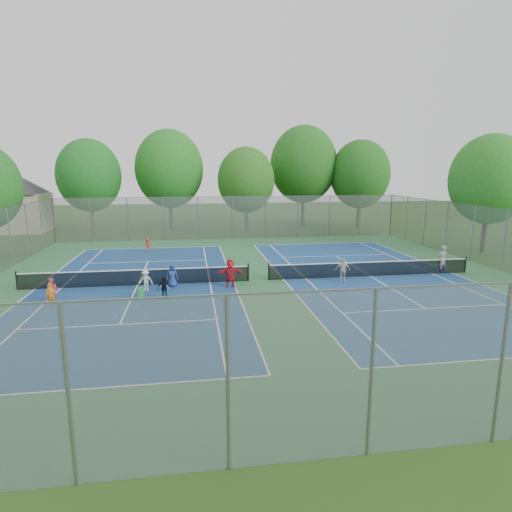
{
  "coord_description": "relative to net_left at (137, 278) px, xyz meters",
  "views": [
    {
      "loc": [
        -3.87,
        -24.3,
        6.48
      ],
      "look_at": [
        0.0,
        1.0,
        1.3
      ],
      "focal_mm": 30.0,
      "sensor_mm": 36.0,
      "label": 1
    }
  ],
  "objects": [
    {
      "name": "student_e",
      "position": [
        2.0,
        -0.6,
        0.2
      ],
      "size": [
        0.65,
        0.43,
        1.3
      ],
      "primitive_type": "imported",
      "rotation": [
        0.0,
        0.0,
        -0.02
      ],
      "color": "navy",
      "rests_on": "ground"
    },
    {
      "name": "net_right",
      "position": [
        14.0,
        0.0,
        0.0
      ],
      "size": [
        12.87,
        0.1,
        0.91
      ],
      "primitive_type": "cube",
      "color": "black",
      "rests_on": "ground"
    },
    {
      "name": "tennis_ball_0",
      "position": [
        2.73,
        -5.9,
        -0.42
      ],
      "size": [
        0.07,
        0.07,
        0.07
      ],
      "primitive_type": "sphere",
      "color": "#E4F338",
      "rests_on": "ground"
    },
    {
      "name": "fence_east",
      "position": [
        23.0,
        0.0,
        1.54
      ],
      "size": [
        0.1,
        32.0,
        4.0
      ],
      "primitive_type": "cube",
      "rotation": [
        0.0,
        0.0,
        1.57
      ],
      "color": "gray",
      "rests_on": "ground"
    },
    {
      "name": "tennis_ball_4",
      "position": [
        1.05,
        -5.72,
        -0.42
      ],
      "size": [
        0.07,
        0.07,
        0.07
      ],
      "primitive_type": "sphere",
      "color": "#D4E535",
      "rests_on": "ground"
    },
    {
      "name": "tennis_ball_2",
      "position": [
        -0.36,
        -5.31,
        -0.42
      ],
      "size": [
        0.07,
        0.07,
        0.07
      ],
      "primitive_type": "sphere",
      "color": "yellow",
      "rests_on": "ground"
    },
    {
      "name": "court_pad",
      "position": [
        7.0,
        0.0,
        -0.45
      ],
      "size": [
        32.0,
        32.0,
        0.01
      ],
      "primitive_type": "cube",
      "color": "#2F643C",
      "rests_on": "ground"
    },
    {
      "name": "tree_nl",
      "position": [
        1.0,
        23.0,
        6.09
      ],
      "size": [
        7.2,
        7.2,
        10.69
      ],
      "color": "#443326",
      "rests_on": "ground"
    },
    {
      "name": "student_b",
      "position": [
        -3.72,
        -2.69,
        0.18
      ],
      "size": [
        0.7,
        0.6,
        1.26
      ],
      "primitive_type": "imported",
      "rotation": [
        0.0,
        0.0,
        0.22
      ],
      "color": "#D35272",
      "rests_on": "ground"
    },
    {
      "name": "tennis_ball_7",
      "position": [
        -4.01,
        -6.32,
        -0.42
      ],
      "size": [
        0.07,
        0.07,
        0.07
      ],
      "primitive_type": "sphere",
      "color": "gold",
      "rests_on": "ground"
    },
    {
      "name": "student_d",
      "position": [
        1.67,
        -2.86,
        0.12
      ],
      "size": [
        0.69,
        0.32,
        1.14
      ],
      "primitive_type": "imported",
      "rotation": [
        0.0,
        0.0,
        -0.06
      ],
      "color": "black",
      "rests_on": "ground"
    },
    {
      "name": "fence_south",
      "position": [
        7.0,
        -16.0,
        1.54
      ],
      "size": [
        32.0,
        0.1,
        4.0
      ],
      "primitive_type": "cube",
      "color": "gray",
      "rests_on": "ground"
    },
    {
      "name": "student_c",
      "position": [
        0.61,
        -1.23,
        0.14
      ],
      "size": [
        0.83,
        0.56,
        1.18
      ],
      "primitive_type": "imported",
      "rotation": [
        0.0,
        0.0,
        -0.16
      ],
      "color": "silver",
      "rests_on": "ground"
    },
    {
      "name": "student_a",
      "position": [
        -3.68,
        -3.18,
        0.12
      ],
      "size": [
        0.48,
        0.39,
        1.14
      ],
      "primitive_type": "imported",
      "rotation": [
        0.0,
        0.0,
        0.31
      ],
      "color": "orange",
      "rests_on": "ground"
    },
    {
      "name": "tree_ne",
      "position": [
        22.0,
        22.0,
        5.51
      ],
      "size": [
        6.6,
        6.6,
        9.77
      ],
      "color": "#443326",
      "rests_on": "ground"
    },
    {
      "name": "ball_crate",
      "position": [
        1.61,
        -1.39,
        -0.29
      ],
      "size": [
        0.5,
        0.5,
        0.33
      ],
      "primitive_type": "cube",
      "rotation": [
        0.0,
        0.0,
        -0.39
      ],
      "color": "blue",
      "rests_on": "ground"
    },
    {
      "name": "tree_nc",
      "position": [
        9.0,
        21.0,
        4.94
      ],
      "size": [
        6.0,
        6.0,
        8.85
      ],
      "color": "#443326",
      "rests_on": "ground"
    },
    {
      "name": "ball_hopper",
      "position": [
        0.49,
        -2.62,
        -0.16
      ],
      "size": [
        0.37,
        0.37,
        0.59
      ],
      "primitive_type": "cube",
      "rotation": [
        0.0,
        0.0,
        0.27
      ],
      "color": "green",
      "rests_on": "ground"
    },
    {
      "name": "fence_north",
      "position": [
        7.0,
        16.0,
        1.54
      ],
      "size": [
        32.0,
        0.1,
        4.0
      ],
      "primitive_type": "cube",
      "color": "gray",
      "rests_on": "ground"
    },
    {
      "name": "tree_nw",
      "position": [
        -7.0,
        22.0,
        5.44
      ],
      "size": [
        6.4,
        6.4,
        9.58
      ],
      "color": "#443326",
      "rests_on": "ground"
    },
    {
      "name": "house",
      "position": [
        -15.0,
        24.0,
        3.76
      ],
      "size": [
        11.03,
        11.03,
        7.3
      ],
      "color": "#B7A88C",
      "rests_on": "ground"
    },
    {
      "name": "tennis_ball_1",
      "position": [
        4.06,
        -6.32,
        -0.42
      ],
      "size": [
        0.07,
        0.07,
        0.07
      ],
      "primitive_type": "sphere",
      "color": "#D6E335",
      "rests_on": "ground"
    },
    {
      "name": "instructor",
      "position": [
        18.81,
        0.1,
        0.44
      ],
      "size": [
        0.72,
        0.55,
        1.79
      ],
      "primitive_type": "imported",
      "rotation": [
        0.0,
        0.0,
        3.33
      ],
      "color": "gray",
      "rests_on": "ground"
    },
    {
      "name": "teen_court_b",
      "position": [
        11.83,
        -1.01,
        0.27
      ],
      "size": [
        0.88,
        0.43,
        1.45
      ],
      "primitive_type": "imported",
      "rotation": [
        0.0,
        0.0,
        -0.09
      ],
      "color": "beige",
      "rests_on": "ground"
    },
    {
      "name": "tennis_ball_3",
      "position": [
        -1.75,
        -6.62,
        -0.42
      ],
      "size": [
        0.07,
        0.07,
        0.07
      ],
      "primitive_type": "sphere",
      "color": "yellow",
      "rests_on": "ground"
    },
    {
      "name": "net_left",
      "position": [
        0.0,
        0.0,
        0.0
      ],
      "size": [
        12.87,
        0.1,
        0.91
      ],
      "primitive_type": "cube",
      "color": "black",
      "rests_on": "ground"
    },
    {
      "name": "tennis_ball_9",
      "position": [
        3.92,
        -2.84,
        -0.42
      ],
      "size": [
        0.07,
        0.07,
        0.07
      ],
      "primitive_type": "sphere",
      "color": "#C8D832",
      "rests_on": "ground"
    },
    {
      "name": "tennis_ball_5",
      "position": [
        -3.38,
        -2.69,
        -0.42
      ],
      "size": [
        0.07,
        0.07,
        0.07
      ],
      "primitive_type": "sphere",
      "color": "#B8D130",
      "rests_on": "ground"
    },
    {
      "name": "student_f",
      "position": [
        5.21,
        -1.17,
        0.35
      ],
      "size": [
        1.5,
        0.52,
        1.6
      ],
      "primitive_type": "imported",
      "rotation": [
        0.0,
        0.0,
        -0.03
      ],
      "color": "red",
      "rests_on": "ground"
    },
    {
      "name": "tennis_ball_6",
      "position": [
        0.47,
        -3.96,
        -0.42
      ],
      "size": [
        0.07,
        0.07,
        0.07
      ],
      "primitive_type": "sphere",
      "color": "gold",
      "rests_on": "ground"
    },
    {
      "name": "tennis_ball_8",
      "position": [
        -4.05,
        -2.16,
        -0.42
      ],
      "size": [
        0.07,
        0.07,
        0.07
      ],
      "primitive_type": "sphere",
      "color": "#BBD932",
      "rests_on": "ground"
    },
    {
      "name": "ground",
      "position": [
        7.0,
        0.0,
        -0.46
      ],
      "size": [
        120.0,
        120.0,
        0.0
      ],
      "primitive_type": "plane",
      "color": "#274917",
      "rests_on": "ground"
    },
    {
      "name": "tree_side_e",
      "position": [
        26.0,
        6.0,
        5.29
      ],
      "size": [
        6.0,
        6.0,
        9.2
      ],
      "color": "#443326",
      "rests_on": "ground"
    },
    {
      "name": "court_left",
      "position": [
        0.0,
        0.0,
        -0.44
      ],
      "size": [
        10.97,
        23.77,
        0.01
      ],
      "primitive_type": "cube",
      "color": "navy",
      "rests_on": "court_pad"
    },
    {
      "name": "court_right",
      "position": [
        14.0,
        0.0,
        -0.44
      ],
      "size": [
        10.97,
        23.77,
        0.01
      ],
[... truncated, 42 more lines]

